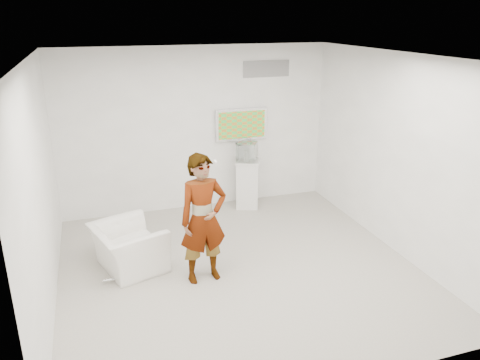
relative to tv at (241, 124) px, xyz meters
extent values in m
cube|color=#AFABA1|center=(-0.85, -2.45, -1.55)|extent=(5.00, 5.00, 0.01)
cube|color=#2C2C2E|center=(-0.85, -2.45, 1.45)|extent=(5.00, 5.00, 0.01)
cube|color=white|center=(-0.85, 0.05, -0.05)|extent=(5.00, 0.01, 3.00)
cube|color=white|center=(-0.85, -4.95, -0.05)|extent=(5.00, 0.01, 3.00)
cube|color=white|center=(-3.35, -2.45, -0.05)|extent=(0.01, 5.00, 3.00)
cube|color=white|center=(1.65, -2.45, -0.05)|extent=(0.01, 5.00, 3.00)
cube|color=silver|center=(0.00, 0.00, 0.00)|extent=(1.00, 0.08, 0.60)
cube|color=gray|center=(0.50, 0.04, 1.00)|extent=(0.90, 0.02, 0.30)
imported|color=white|center=(-1.38, -2.57, -0.64)|extent=(0.71, 0.51, 1.81)
imported|color=white|center=(-2.36, -1.95, -1.22)|extent=(1.14, 1.23, 0.66)
cube|color=silver|center=(0.02, -0.29, -1.09)|extent=(0.57, 0.57, 0.92)
cylinder|color=silver|center=(0.14, -0.11, -1.42)|extent=(0.22, 0.22, 0.26)
cube|color=silver|center=(0.02, -0.29, -0.46)|extent=(0.47, 0.47, 0.34)
cube|color=silver|center=(0.02, -0.29, -0.52)|extent=(0.14, 0.15, 0.21)
cube|color=silver|center=(-1.15, -2.39, 0.08)|extent=(0.05, 0.14, 0.04)
camera|label=1|loc=(-2.69, -8.17, 1.95)|focal=35.00mm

